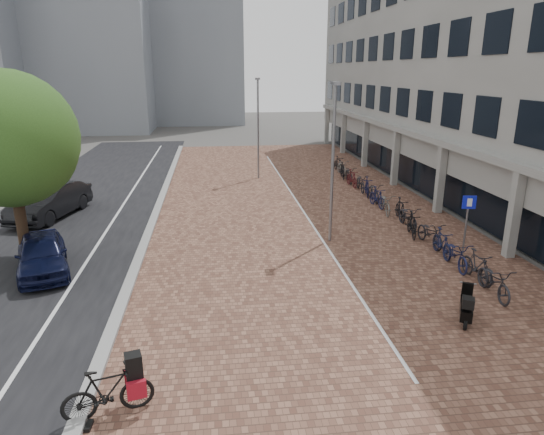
{
  "coord_description": "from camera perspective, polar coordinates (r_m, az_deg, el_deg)",
  "views": [
    {
      "loc": [
        -2.2,
        -11.79,
        6.83
      ],
      "look_at": [
        0.0,
        6.0,
        1.3
      ],
      "focal_mm": 31.71,
      "sensor_mm": 36.0,
      "label": 1
    }
  ],
  "objects": [
    {
      "name": "parking_sign",
      "position": [
        19.32,
        22.17,
        0.14
      ],
      "size": [
        0.5,
        0.13,
        2.39
      ],
      "rotation": [
        0.0,
        0.0,
        -0.17
      ],
      "color": "slate",
      "rests_on": "ground"
    },
    {
      "name": "hero_bike",
      "position": [
        10.89,
        -18.92,
        -18.93
      ],
      "size": [
        1.92,
        0.98,
        1.31
      ],
      "rotation": [
        0.0,
        0.0,
        1.83
      ],
      "color": "black",
      "rests_on": "ground"
    },
    {
      "name": "plaza_brick",
      "position": [
        25.1,
        2.85,
        1.36
      ],
      "size": [
        14.5,
        42.0,
        0.04
      ],
      "primitive_type": "cube",
      "color": "brown",
      "rests_on": "ground"
    },
    {
      "name": "car_dark",
      "position": [
        25.34,
        -24.86,
        1.8
      ],
      "size": [
        2.96,
        5.24,
        1.64
      ],
      "primitive_type": "imported",
      "rotation": [
        0.0,
        0.0,
        -0.26
      ],
      "color": "black",
      "rests_on": "ground"
    },
    {
      "name": "office_building",
      "position": [
        31.7,
        22.83,
        18.81
      ],
      "size": [
        8.4,
        40.0,
        15.0
      ],
      "color": "gray",
      "rests_on": "ground"
    },
    {
      "name": "street_asphalt",
      "position": [
        25.66,
        -22.13,
        0.43
      ],
      "size": [
        8.0,
        50.0,
        0.03
      ],
      "primitive_type": "cube",
      "color": "black",
      "rests_on": "ground"
    },
    {
      "name": "lamp_far",
      "position": [
        31.12,
        -1.66,
        10.34
      ],
      "size": [
        0.12,
        0.12,
        6.29
      ],
      "primitive_type": "cylinder",
      "color": "slate",
      "rests_on": "ground"
    },
    {
      "name": "bg_towers",
      "position": [
        62.34,
        -19.84,
        22.78
      ],
      "size": [
        33.0,
        23.0,
        32.0
      ],
      "color": "gray",
      "rests_on": "ground"
    },
    {
      "name": "lamp_near",
      "position": [
        19.31,
        7.2,
        6.08
      ],
      "size": [
        0.12,
        0.12,
        6.33
      ],
      "primitive_type": "cylinder",
      "color": "slate",
      "rests_on": "ground"
    },
    {
      "name": "ground",
      "position": [
        13.8,
        3.14,
        -12.55
      ],
      "size": [
        140.0,
        140.0,
        0.0
      ],
      "primitive_type": "plane",
      "color": "#474442",
      "rests_on": "ground"
    },
    {
      "name": "shoes",
      "position": [
        10.99,
        -21.41,
        -22.3
      ],
      "size": [
        0.43,
        0.36,
        0.1
      ],
      "primitive_type": null,
      "rotation": [
        0.0,
        0.0,
        -0.06
      ],
      "color": "black",
      "rests_on": "ground"
    },
    {
      "name": "parking_line",
      "position": [
        25.13,
        3.3,
        1.43
      ],
      "size": [
        0.1,
        30.0,
        0.0
      ],
      "primitive_type": "cube",
      "color": "white",
      "rests_on": "plaza_brick"
    },
    {
      "name": "car_navy",
      "position": [
        18.58,
        -25.66,
        -3.93
      ],
      "size": [
        2.8,
        4.32,
        1.37
      ],
      "primitive_type": "imported",
      "rotation": [
        0.0,
        0.0,
        0.32
      ],
      "color": "black",
      "rests_on": "ground"
    },
    {
      "name": "bike_row",
      "position": [
        24.81,
        13.28,
        1.95
      ],
      "size": [
        1.18,
        21.44,
        1.05
      ],
      "color": "black",
      "rests_on": "ground"
    },
    {
      "name": "curb",
      "position": [
        24.9,
        -13.47,
        0.91
      ],
      "size": [
        0.35,
        42.0,
        0.14
      ],
      "primitive_type": "cube",
      "color": "gray",
      "rests_on": "ground"
    },
    {
      "name": "lane_line",
      "position": [
        25.2,
        -17.75,
        0.64
      ],
      "size": [
        0.12,
        44.0,
        0.0
      ],
      "primitive_type": "cube",
      "color": "white",
      "rests_on": "street_asphalt"
    },
    {
      "name": "street_tree",
      "position": [
        19.24,
        -28.35,
        7.84
      ],
      "size": [
        4.75,
        4.75,
        6.91
      ],
      "color": "#382619",
      "rests_on": "ground"
    },
    {
      "name": "scooter_mid",
      "position": [
        14.75,
        22.09,
        -9.64
      ],
      "size": [
        1.07,
        1.49,
        0.99
      ],
      "primitive_type": null,
      "rotation": [
        0.0,
        0.0,
        -0.48
      ],
      "color": "black",
      "rests_on": "ground"
    }
  ]
}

